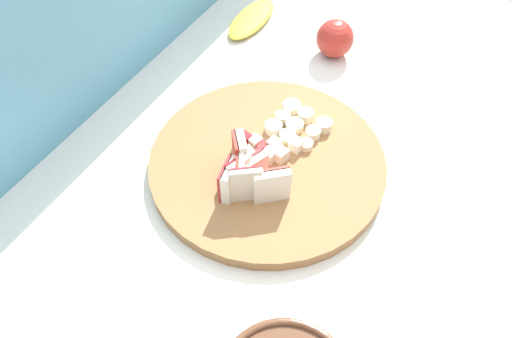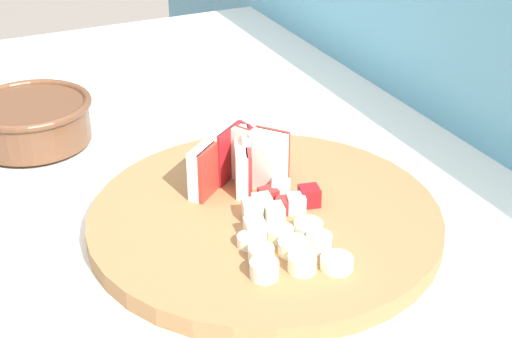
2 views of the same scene
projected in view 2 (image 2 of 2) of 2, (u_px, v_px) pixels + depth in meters
tile_backsplash at (473, 303)px, 1.03m from camera, size 2.40×0.04×1.35m
cutting_board at (265, 219)px, 0.77m from camera, size 0.36×0.36×0.02m
apple_wedge_fan at (242, 160)px, 0.80m from camera, size 0.09×0.11×0.07m
apple_dice_pile at (276, 205)px, 0.76m from camera, size 0.08×0.10×0.02m
banana_slice_rows at (293, 250)px, 0.69m from camera, size 0.09×0.10×0.02m
ceramic_bowl at (32, 120)px, 0.92m from camera, size 0.15×0.15×0.06m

